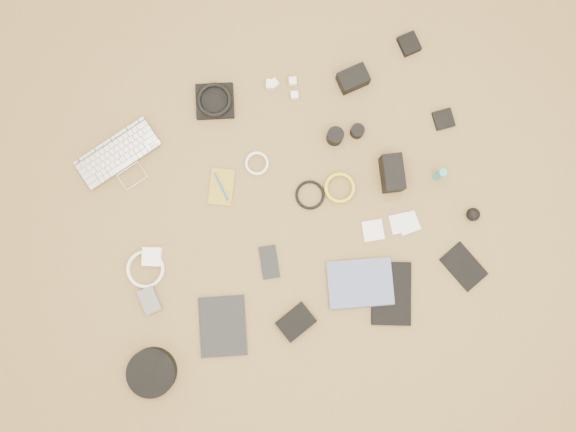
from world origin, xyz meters
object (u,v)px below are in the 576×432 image
object	(u,v)px
phone	(269,262)
laptop	(125,164)
dslr_camera	(353,79)
headphone_case	(152,372)
tablet	(223,326)
paperback	(362,307)

from	to	relation	value
phone	laptop	bearing A→B (deg)	137.14
dslr_camera	headphone_case	bearing A→B (deg)	-148.28
laptop	phone	xyz separation A→B (m)	(0.43, -0.52, -0.01)
headphone_case	dslr_camera	bearing A→B (deg)	39.20
tablet	headphone_case	distance (m)	0.31
tablet	phone	world-z (taller)	same
laptop	headphone_case	bearing A→B (deg)	-115.29
headphone_case	paperback	distance (m)	0.83
headphone_case	tablet	bearing A→B (deg)	16.20
tablet	phone	bearing A→B (deg)	50.25
phone	headphone_case	size ratio (longest dim) A/B	0.69
phone	paperback	world-z (taller)	paperback
phone	dslr_camera	bearing A→B (deg)	56.67
headphone_case	phone	bearing A→B (deg)	26.62
dslr_camera	paperback	world-z (taller)	dslr_camera
laptop	phone	distance (m)	0.68
tablet	phone	xyz separation A→B (m)	(0.24, 0.18, -0.00)
laptop	tablet	xyz separation A→B (m)	(0.19, -0.70, -0.01)
dslr_camera	phone	bearing A→B (deg)	-138.61
laptop	paperback	xyz separation A→B (m)	(0.72, -0.79, -0.00)
paperback	phone	bearing A→B (deg)	59.43
headphone_case	paperback	size ratio (longest dim) A/B	0.75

